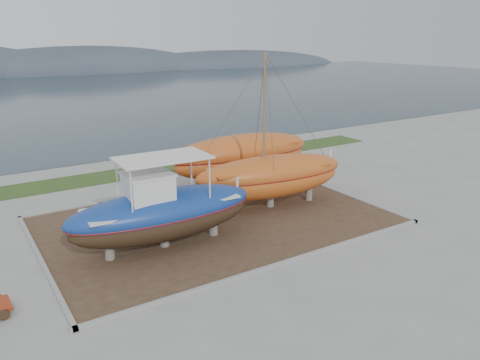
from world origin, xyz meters
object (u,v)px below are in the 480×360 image
blue_caique (163,203)px  orange_sailboat (271,133)px  orange_bare_hull (242,161)px  white_dinghy (110,215)px

blue_caique → orange_sailboat: size_ratio=0.98×
orange_sailboat → blue_caique: bearing=-159.8°
orange_sailboat → orange_bare_hull: (0.88, 4.50, -2.75)m
white_dinghy → orange_sailboat: (8.94, -2.25, 3.85)m
white_dinghy → orange_bare_hull: bearing=6.5°
orange_bare_hull → orange_sailboat: bearing=-99.0°
blue_caique → white_dinghy: 4.50m
orange_sailboat → white_dinghy: bearing=173.3°
orange_bare_hull → blue_caique: bearing=-141.6°
blue_caique → orange_bare_hull: size_ratio=0.90×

